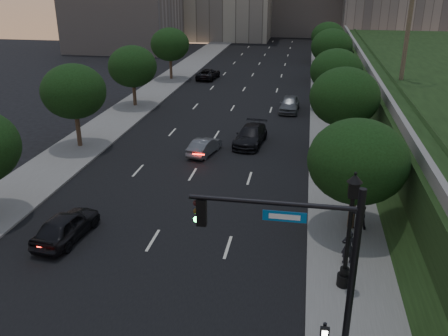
% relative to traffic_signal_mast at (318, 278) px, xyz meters
% --- Properties ---
extents(ground, '(160.00, 160.00, 0.00)m').
position_rel_traffic_signal_mast_xyz_m(ground, '(-8.22, 2.16, -3.67)').
color(ground, black).
rests_on(ground, ground).
extents(road_surface, '(16.00, 140.00, 0.02)m').
position_rel_traffic_signal_mast_xyz_m(road_surface, '(-8.22, 32.16, -3.66)').
color(road_surface, black).
rests_on(road_surface, ground).
extents(sidewalk_right, '(4.50, 140.00, 0.15)m').
position_rel_traffic_signal_mast_xyz_m(sidewalk_right, '(2.03, 32.16, -3.60)').
color(sidewalk_right, slate).
rests_on(sidewalk_right, ground).
extents(sidewalk_left, '(4.50, 140.00, 0.15)m').
position_rel_traffic_signal_mast_xyz_m(sidewalk_left, '(-18.47, 32.16, -3.60)').
color(sidewalk_left, slate).
rests_on(sidewalk_left, ground).
extents(parapet_wall, '(0.35, 90.00, 0.70)m').
position_rel_traffic_signal_mast_xyz_m(parapet_wall, '(5.28, 30.16, 0.68)').
color(parapet_wall, slate).
rests_on(parapet_wall, embankment).
extents(office_block_filler, '(18.00, 16.00, 14.00)m').
position_rel_traffic_signal_mast_xyz_m(office_block_filler, '(-34.22, 72.16, 3.33)').
color(office_block_filler, '#9E9791').
rests_on(office_block_filler, ground).
extents(tree_right_a, '(5.20, 5.20, 6.24)m').
position_rel_traffic_signal_mast_xyz_m(tree_right_a, '(2.08, 10.16, 0.35)').
color(tree_right_a, '#38281C').
rests_on(tree_right_a, ground).
extents(tree_right_b, '(5.20, 5.20, 6.74)m').
position_rel_traffic_signal_mast_xyz_m(tree_right_b, '(2.08, 22.16, 0.84)').
color(tree_right_b, '#38281C').
rests_on(tree_right_b, ground).
extents(tree_right_c, '(5.20, 5.20, 6.24)m').
position_rel_traffic_signal_mast_xyz_m(tree_right_c, '(2.08, 35.16, 0.35)').
color(tree_right_c, '#38281C').
rests_on(tree_right_c, ground).
extents(tree_right_d, '(5.20, 5.20, 6.74)m').
position_rel_traffic_signal_mast_xyz_m(tree_right_d, '(2.08, 49.16, 0.84)').
color(tree_right_d, '#38281C').
rests_on(tree_right_d, ground).
extents(tree_right_e, '(5.20, 5.20, 6.24)m').
position_rel_traffic_signal_mast_xyz_m(tree_right_e, '(2.08, 64.16, 0.35)').
color(tree_right_e, '#38281C').
rests_on(tree_right_e, ground).
extents(tree_left_b, '(5.00, 5.00, 6.71)m').
position_rel_traffic_signal_mast_xyz_m(tree_left_b, '(-18.52, 20.16, 0.90)').
color(tree_left_b, '#38281C').
rests_on(tree_left_b, ground).
extents(tree_left_c, '(5.00, 5.00, 6.34)m').
position_rel_traffic_signal_mast_xyz_m(tree_left_c, '(-18.52, 33.16, 0.53)').
color(tree_left_c, '#38281C').
rests_on(tree_left_c, ground).
extents(tree_left_d, '(5.00, 5.00, 6.71)m').
position_rel_traffic_signal_mast_xyz_m(tree_left_d, '(-18.52, 47.16, 0.90)').
color(tree_left_d, '#38281C').
rests_on(tree_left_d, ground).
extents(traffic_signal_mast, '(5.68, 0.56, 7.00)m').
position_rel_traffic_signal_mast_xyz_m(traffic_signal_mast, '(0.00, 0.00, 0.00)').
color(traffic_signal_mast, black).
rests_on(traffic_signal_mast, ground).
extents(street_lamp, '(0.64, 0.64, 5.62)m').
position_rel_traffic_signal_mast_xyz_m(street_lamp, '(1.39, 4.73, -1.04)').
color(street_lamp, black).
rests_on(street_lamp, ground).
extents(sedan_near_left, '(2.24, 4.65, 1.53)m').
position_rel_traffic_signal_mast_xyz_m(sedan_near_left, '(-12.72, 6.59, -2.91)').
color(sedan_near_left, black).
rests_on(sedan_near_left, ground).
extents(sedan_mid_left, '(2.19, 4.08, 1.28)m').
position_rel_traffic_signal_mast_xyz_m(sedan_mid_left, '(-8.25, 20.34, -3.03)').
color(sedan_mid_left, '#55575C').
rests_on(sedan_mid_left, ground).
extents(sedan_far_left, '(2.72, 5.14, 1.38)m').
position_rel_traffic_signal_mast_xyz_m(sedan_far_left, '(-13.75, 48.36, -2.98)').
color(sedan_far_left, black).
rests_on(sedan_far_left, ground).
extents(sedan_near_right, '(2.65, 5.37, 1.50)m').
position_rel_traffic_signal_mast_xyz_m(sedan_near_right, '(-5.03, 23.22, -2.92)').
color(sedan_near_right, black).
rests_on(sedan_near_right, ground).
extents(sedan_far_right, '(2.07, 4.74, 1.59)m').
position_rel_traffic_signal_mast_xyz_m(sedan_far_right, '(-2.34, 33.99, -2.88)').
color(sedan_far_right, slate).
rests_on(sedan_far_right, ground).
extents(pedestrian_a, '(0.70, 0.52, 1.74)m').
position_rel_traffic_signal_mast_xyz_m(pedestrian_a, '(1.65, 6.60, -2.65)').
color(pedestrian_a, black).
rests_on(pedestrian_a, sidewalk_right).
extents(pedestrian_b, '(1.00, 0.84, 1.82)m').
position_rel_traffic_signal_mast_xyz_m(pedestrian_b, '(2.47, 10.11, -2.61)').
color(pedestrian_b, black).
rests_on(pedestrian_b, sidewalk_right).
extents(pedestrian_c, '(1.01, 0.43, 1.71)m').
position_rel_traffic_signal_mast_xyz_m(pedestrian_c, '(2.35, 18.12, -2.67)').
color(pedestrian_c, black).
rests_on(pedestrian_c, sidewalk_right).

